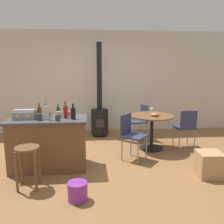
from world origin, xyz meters
TOP-DOWN VIEW (x-y plane):
  - ground_plane at (0.00, 0.00)m, footprint 8.80×8.80m
  - back_wall at (0.00, 2.33)m, footprint 8.00×0.10m
  - kitchen_island at (-0.93, -0.13)m, footprint 1.33×0.71m
  - wooden_stool at (-1.12, -0.82)m, footprint 0.35×0.35m
  - dining_table at (1.11, 0.67)m, footprint 0.93×0.93m
  - folding_chair_near at (1.85, 0.62)m, footprint 0.41×0.41m
  - folding_chair_far at (1.00, 1.39)m, footprint 0.49×0.49m
  - folding_chair_left at (0.57, 0.13)m, footprint 0.56×0.56m
  - wood_stove at (0.05, 1.79)m, footprint 0.44×0.45m
  - toolbox at (-1.30, -0.13)m, footprint 0.36×0.25m
  - bottle_0 at (-0.48, -0.25)m, footprint 0.08×0.08m
  - bottle_1 at (-1.05, -0.14)m, footprint 0.07×0.07m
  - bottle_2 at (-0.91, -0.24)m, footprint 0.08×0.08m
  - bottle_3 at (-0.98, 0.11)m, footprint 0.06×0.06m
  - bottle_4 at (-0.62, -0.14)m, footprint 0.07×0.07m
  - bottle_5 at (-0.77, 0.11)m, footprint 0.07×0.07m
  - cup_0 at (-0.73, -0.35)m, footprint 0.11×0.08m
  - cup_1 at (-0.58, 0.03)m, footprint 0.12×0.09m
  - cup_2 at (-0.94, -0.02)m, footprint 0.12×0.08m
  - cup_3 at (-1.04, -0.28)m, footprint 0.12×0.09m
  - cup_4 at (-0.75, -0.03)m, footprint 0.12×0.08m
  - wine_glass at (1.13, 0.78)m, footprint 0.07×0.07m
  - serving_bowl at (1.14, 0.57)m, footprint 0.18×0.18m
  - cardboard_box at (1.71, -0.72)m, footprint 0.42×0.41m
  - plastic_bucket at (-0.39, -1.25)m, footprint 0.26×0.26m

SIDE VIEW (x-z plane):
  - ground_plane at x=0.00m, z-range 0.00..0.00m
  - plastic_bucket at x=-0.39m, z-range 0.00..0.25m
  - cardboard_box at x=1.71m, z-range 0.00..0.40m
  - kitchen_island at x=-0.93m, z-range 0.00..0.89m
  - wooden_stool at x=-1.12m, z-range 0.15..0.77m
  - folding_chair_far at x=1.00m, z-range 0.07..0.92m
  - folding_chair_near at x=1.85m, z-range 0.08..0.93m
  - folding_chair_left at x=0.57m, z-range 0.08..0.95m
  - wood_stove at x=0.05m, z-range -0.62..1.73m
  - dining_table at x=1.11m, z-range 0.19..0.94m
  - serving_bowl at x=1.14m, z-range 0.74..0.81m
  - wine_glass at x=1.13m, z-range 0.78..0.92m
  - cup_1 at x=-0.58m, z-range 0.89..0.98m
  - cup_2 at x=-0.94m, z-range 0.89..0.98m
  - cup_4 at x=-0.75m, z-range 0.89..0.98m
  - cup_0 at x=-0.73m, z-range 0.89..0.99m
  - cup_3 at x=-1.04m, z-range 0.89..1.00m
  - toolbox at x=-1.30m, z-range 0.88..1.04m
  - bottle_5 at x=-0.77m, z-range 0.87..1.07m
  - bottle_1 at x=-1.05m, z-range 0.86..1.12m
  - bottle_0 at x=-0.48m, z-range 0.86..1.12m
  - bottle_3 at x=-0.98m, z-range 0.86..1.15m
  - bottle_4 at x=-0.62m, z-range 0.86..1.15m
  - bottle_2 at x=-0.91m, z-range 0.85..1.17m
  - back_wall at x=0.00m, z-range 0.00..2.70m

